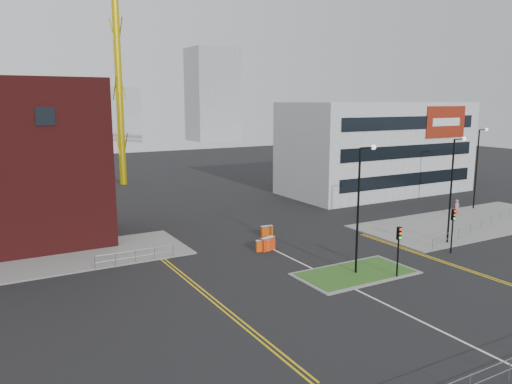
% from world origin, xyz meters
% --- Properties ---
extents(ground, '(200.00, 200.00, 0.00)m').
position_xyz_m(ground, '(0.00, 0.00, 0.00)').
color(ground, black).
rests_on(ground, ground).
extents(pavement_left, '(28.00, 8.00, 0.12)m').
position_xyz_m(pavement_left, '(-20.00, 22.00, 0.06)').
color(pavement_left, slate).
rests_on(pavement_left, ground).
extents(pavement_right, '(24.00, 10.00, 0.12)m').
position_xyz_m(pavement_right, '(22.00, 14.00, 0.06)').
color(pavement_right, slate).
rests_on(pavement_right, ground).
extents(island_kerb, '(8.60, 4.60, 0.08)m').
position_xyz_m(island_kerb, '(2.00, 8.00, 0.04)').
color(island_kerb, slate).
rests_on(island_kerb, ground).
extents(grass_island, '(8.00, 4.00, 0.12)m').
position_xyz_m(grass_island, '(2.00, 8.00, 0.06)').
color(grass_island, '#23541C').
rests_on(grass_island, ground).
extents(office_block, '(25.00, 12.20, 12.00)m').
position_xyz_m(office_block, '(26.01, 31.97, 6.00)').
color(office_block, '#ACAEB1').
rests_on(office_block, ground).
extents(tower_crane, '(51.63, 13.94, 35.51)m').
position_xyz_m(tower_crane, '(3.83, 53.53, 24.61)').
color(tower_crane, gold).
rests_on(tower_crane, ground).
extents(streetlamp_island, '(1.46, 0.36, 9.18)m').
position_xyz_m(streetlamp_island, '(2.22, 8.00, 5.41)').
color(streetlamp_island, black).
rests_on(streetlamp_island, ground).
extents(streetlamp_right_near, '(1.46, 0.36, 9.18)m').
position_xyz_m(streetlamp_right_near, '(14.22, 10.00, 5.41)').
color(streetlamp_right_near, black).
rests_on(streetlamp_right_near, ground).
extents(streetlamp_right_far, '(1.46, 0.36, 9.18)m').
position_xyz_m(streetlamp_right_far, '(28.22, 18.00, 5.41)').
color(streetlamp_right_far, black).
rests_on(streetlamp_right_far, ground).
extents(traffic_light_island, '(0.28, 0.33, 3.65)m').
position_xyz_m(traffic_light_island, '(4.00, 5.98, 2.57)').
color(traffic_light_island, black).
rests_on(traffic_light_island, ground).
extents(traffic_light_right, '(0.28, 0.33, 3.65)m').
position_xyz_m(traffic_light_right, '(12.00, 7.98, 2.57)').
color(traffic_light_right, black).
rests_on(traffic_light_right, ground).
extents(railing_left, '(6.05, 0.05, 1.10)m').
position_xyz_m(railing_left, '(-11.00, 18.00, 0.74)').
color(railing_left, gray).
rests_on(railing_left, ground).
extents(railing_right, '(19.05, 5.05, 1.10)m').
position_xyz_m(railing_right, '(20.50, 11.50, 0.78)').
color(railing_right, gray).
rests_on(railing_right, ground).
extents(centre_line, '(0.15, 30.00, 0.01)m').
position_xyz_m(centre_line, '(0.00, 2.00, 0.01)').
color(centre_line, silver).
rests_on(centre_line, ground).
extents(yellow_left_a, '(0.12, 24.00, 0.01)m').
position_xyz_m(yellow_left_a, '(-9.00, 10.00, 0.01)').
color(yellow_left_a, gold).
rests_on(yellow_left_a, ground).
extents(yellow_left_b, '(0.12, 24.00, 0.01)m').
position_xyz_m(yellow_left_b, '(-8.70, 10.00, 0.01)').
color(yellow_left_b, gold).
rests_on(yellow_left_b, ground).
extents(yellow_right_a, '(0.12, 20.00, 0.01)m').
position_xyz_m(yellow_right_a, '(9.50, 6.00, 0.01)').
color(yellow_right_a, gold).
rests_on(yellow_right_a, ground).
extents(yellow_right_b, '(0.12, 20.00, 0.01)m').
position_xyz_m(yellow_right_b, '(9.80, 6.00, 0.01)').
color(yellow_right_b, gold).
rests_on(yellow_right_b, ground).
extents(skyline_b, '(24.00, 12.00, 16.00)m').
position_xyz_m(skyline_b, '(10.00, 130.00, 8.00)').
color(skyline_b, gray).
rests_on(skyline_b, ground).
extents(skyline_c, '(14.00, 12.00, 28.00)m').
position_xyz_m(skyline_c, '(45.00, 125.00, 14.00)').
color(skyline_c, gray).
rests_on(skyline_c, ground).
extents(skyline_d, '(30.00, 12.00, 12.00)m').
position_xyz_m(skyline_d, '(-8.00, 140.00, 6.00)').
color(skyline_d, gray).
rests_on(skyline_d, ground).
extents(pedestrian, '(0.65, 0.43, 1.77)m').
position_xyz_m(pedestrian, '(23.60, 16.76, 0.88)').
color(pedestrian, '#BE7B87').
rests_on(pedestrian, ground).
extents(barrier_left, '(1.16, 0.64, 0.93)m').
position_xyz_m(barrier_left, '(-1.00, 16.00, 0.51)').
color(barrier_left, '#E24E0C').
rests_on(barrier_left, ground).
extents(barrier_mid, '(1.38, 0.74, 1.10)m').
position_xyz_m(barrier_mid, '(-0.51, 16.00, 0.60)').
color(barrier_mid, '#F5360D').
rests_on(barrier_mid, ground).
extents(barrier_right, '(1.14, 0.46, 0.94)m').
position_xyz_m(barrier_right, '(1.70, 19.89, 0.51)').
color(barrier_right, '#C74B0B').
rests_on(barrier_right, ground).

